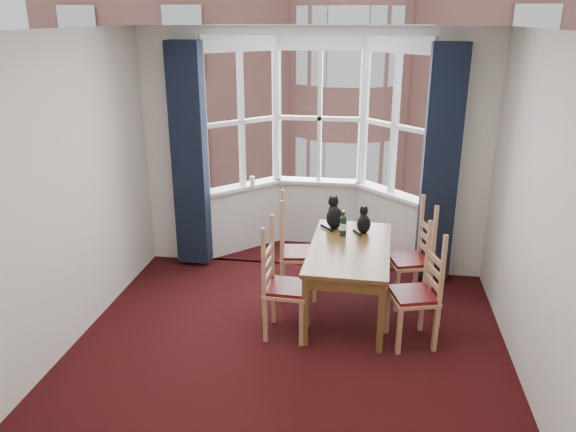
% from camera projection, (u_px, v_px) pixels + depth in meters
% --- Properties ---
extents(floor, '(4.50, 4.50, 0.00)m').
position_uv_depth(floor, '(282.00, 371.00, 4.84)').
color(floor, black).
rests_on(floor, ground).
extents(ceiling, '(4.50, 4.50, 0.00)m').
position_uv_depth(ceiling, '(281.00, 30.00, 3.90)').
color(ceiling, white).
rests_on(ceiling, floor).
extents(wall_left, '(0.00, 4.50, 4.50)m').
position_uv_depth(wall_left, '(44.00, 207.00, 4.65)').
color(wall_left, silver).
rests_on(wall_left, floor).
extents(wall_right, '(0.00, 4.50, 4.50)m').
position_uv_depth(wall_right, '(552.00, 233.00, 4.09)').
color(wall_right, silver).
rests_on(wall_right, floor).
extents(wall_near, '(4.00, 0.00, 4.00)m').
position_uv_depth(wall_near, '(193.00, 406.00, 2.28)').
color(wall_near, silver).
rests_on(wall_near, floor).
extents(wall_back_pier_left, '(0.70, 0.12, 2.80)m').
position_uv_depth(wall_back_pier_left, '(176.00, 149.00, 6.70)').
color(wall_back_pier_left, silver).
rests_on(wall_back_pier_left, floor).
extents(wall_back_pier_right, '(0.70, 0.12, 2.80)m').
position_uv_depth(wall_back_pier_right, '(460.00, 158.00, 6.23)').
color(wall_back_pier_right, silver).
rests_on(wall_back_pier_right, floor).
extents(bay_window, '(2.76, 0.94, 2.80)m').
position_uv_depth(bay_window, '(317.00, 144.00, 6.94)').
color(bay_window, white).
rests_on(bay_window, floor).
extents(curtain_left, '(0.38, 0.22, 2.60)m').
position_uv_depth(curtain_left, '(190.00, 157.00, 6.52)').
color(curtain_left, black).
rests_on(curtain_left, floor).
extents(curtain_right, '(0.38, 0.22, 2.60)m').
position_uv_depth(curtain_right, '(440.00, 166.00, 6.12)').
color(curtain_right, black).
rests_on(curtain_right, floor).
extents(dining_table, '(0.83, 1.49, 0.73)m').
position_uv_depth(dining_table, '(350.00, 254.00, 5.60)').
color(dining_table, brown).
rests_on(dining_table, floor).
extents(chair_left_near, '(0.42, 0.44, 0.92)m').
position_uv_depth(chair_left_near, '(278.00, 288.00, 5.29)').
color(chair_left_near, tan).
rests_on(chair_left_near, floor).
extents(chair_left_far, '(0.45, 0.47, 0.92)m').
position_uv_depth(chair_left_far, '(291.00, 254.00, 6.05)').
color(chair_left_far, tan).
rests_on(chair_left_far, floor).
extents(chair_right_near, '(0.50, 0.51, 0.92)m').
position_uv_depth(chair_right_near, '(422.00, 296.00, 5.14)').
color(chair_right_near, tan).
rests_on(chair_right_near, floor).
extents(chair_right_far, '(0.50, 0.52, 0.92)m').
position_uv_depth(chair_right_far, '(417.00, 261.00, 5.88)').
color(chair_right_far, tan).
rests_on(chair_right_far, floor).
extents(cat_left, '(0.24, 0.29, 0.35)m').
position_uv_depth(cat_left, '(335.00, 216.00, 6.04)').
color(cat_left, black).
rests_on(cat_left, dining_table).
extents(cat_right, '(0.17, 0.22, 0.29)m').
position_uv_depth(cat_right, '(364.00, 222.00, 5.91)').
color(cat_right, black).
rests_on(cat_right, dining_table).
extents(wine_bottle, '(0.07, 0.07, 0.28)m').
position_uv_depth(wine_bottle, '(343.00, 225.00, 5.81)').
color(wine_bottle, black).
rests_on(wine_bottle, dining_table).
extents(candle_tall, '(0.06, 0.06, 0.12)m').
position_uv_depth(candle_tall, '(252.00, 181.00, 7.06)').
color(candle_tall, white).
rests_on(candle_tall, bay_window).
extents(street, '(80.00, 80.00, 0.00)m').
position_uv_depth(street, '(360.00, 159.00, 36.89)').
color(street, '#333335').
rests_on(street, ground).
extents(tenement_building, '(18.40, 7.80, 15.20)m').
position_uv_depth(tenement_building, '(354.00, 60.00, 17.35)').
color(tenement_building, '#95584C').
rests_on(tenement_building, street).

